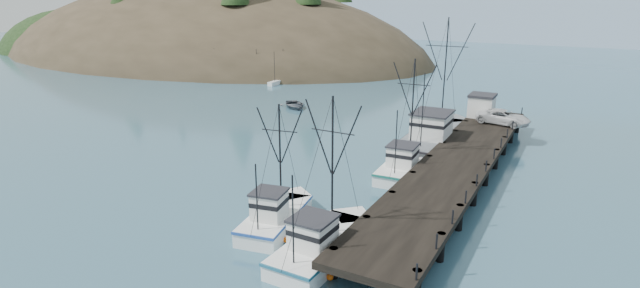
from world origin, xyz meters
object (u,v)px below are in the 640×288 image
Objects in this scene: pier at (457,163)px; trawler_far at (406,165)px; trawler_mid at (277,216)px; pier_shed at (482,105)px; pickup_truck at (503,117)px; trawler_near at (325,243)px; motorboat at (294,108)px; work_vessel at (436,137)px.

trawler_far is (-4.72, -0.29, -0.87)m from pier.
pier_shed is at bearing 76.70° from trawler_mid.
trawler_mid is at bearing 171.89° from pickup_truck.
pier_shed is at bearing 85.36° from trawler_near.
work_vessel is at bearing -64.12° from motorboat.
pickup_truck is at bearing 79.91° from trawler_near.
pickup_truck is (10.97, 31.12, 2.02)m from trawler_mid.
trawler_mid is 1.57× the size of pickup_truck.
trawler_near is at bearing -21.85° from trawler_mid.
pier_shed is at bearing 60.46° from pickup_truck.
work_vessel is 8.77m from pickup_truck.
pickup_truck is (1.50, 15.41, 1.14)m from pier.
pickup_truck is (3.00, -2.59, -0.58)m from pier_shed.
trawler_mid reaches higher than pier_shed.
pier_shed is at bearing 80.02° from trawler_far.
pickup_truck is at bearing 70.58° from trawler_mid.
pickup_truck is at bearing -49.02° from motorboat.
pier_shed is (-1.50, 18.00, 1.73)m from pier.
trawler_near is 5.46m from trawler_mid.
motorboat is at bearing 123.77° from trawler_near.
motorboat is at bearing 119.30° from trawler_mid.
motorboat is (-24.33, 9.59, -1.23)m from work_vessel.
trawler_mid is at bearing -121.07° from pier.
pier is at bearing -63.94° from work_vessel.
trawler_mid is 25.43m from work_vessel.
trawler_near is 1.81× the size of pickup_truck.
trawler_far is at bearing -80.99° from motorboat.
work_vessel is 26.18m from motorboat.
trawler_mid is 39.60m from motorboat.
trawler_mid is 34.75m from pier_shed.
trawler_far is 17.01m from pickup_truck.
trawler_near is 17.46m from trawler_far.
motorboat is at bearing 141.63° from trawler_far.
pier is 34.48m from motorboat.
pier_shed is 4.01m from pickup_truck.
pier is 10.28m from work_vessel.
trawler_far is at bearing -91.25° from work_vessel.
pier_shed is 0.57× the size of motorboat.
motorboat is (-24.45, 36.56, -0.82)m from trawler_near.
pickup_truck reaches higher than motorboat.
pier_shed is at bearing 71.06° from work_vessel.
pickup_truck is at bearing -40.85° from pier_shed.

